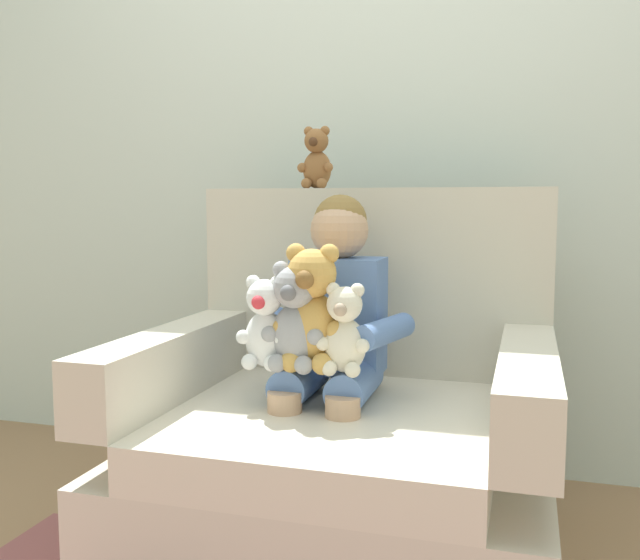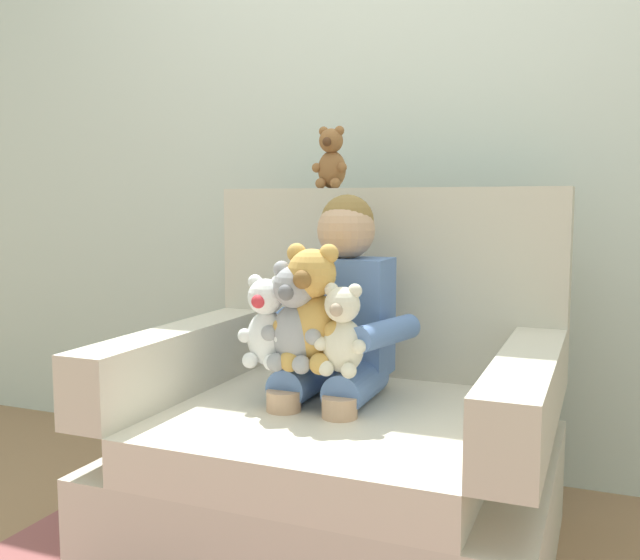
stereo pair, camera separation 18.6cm
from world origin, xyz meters
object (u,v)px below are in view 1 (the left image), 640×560
plush_cream (345,332)px  plush_white (265,325)px  plush_grey (295,320)px  armchair (345,439)px  plush_brown_on_backrest (317,160)px  seated_child (333,323)px  plush_honey (312,311)px

plush_cream → plush_white: plush_white is taller
plush_grey → plush_white: plush_grey is taller
armchair → plush_brown_on_backrest: bearing=118.6°
seated_child → plush_honey: seated_child is taller
armchair → plush_honey: size_ratio=3.32×
plush_brown_on_backrest → plush_cream: bearing=-62.6°
plush_white → plush_brown_on_backrest: (-0.00, 0.48, 0.47)m
plush_honey → plush_white: 0.14m
plush_cream → armchair: bearing=107.3°
plush_white → plush_brown_on_backrest: 0.68m
seated_child → plush_cream: seated_child is taller
seated_child → plush_honey: 0.15m
plush_white → plush_cream: bearing=-1.9°
armchair → plush_honey: armchair is taller
plush_grey → seated_child: bearing=68.4°
seated_child → plush_white: size_ratio=3.27×
plush_brown_on_backrest → seated_child: bearing=-62.7°
plush_honey → plush_grey: (-0.04, -0.02, -0.02)m
plush_brown_on_backrest → plush_grey: bearing=-77.0°
armchair → seated_child: bearing=147.5°
armchair → plush_cream: (0.03, -0.14, 0.34)m
armchair → plush_white: 0.41m
plush_honey → plush_white: size_ratio=1.35×
plush_honey → plush_brown_on_backrest: 0.65m
plush_grey → plush_brown_on_backrest: plush_brown_on_backrest is taller
plush_cream → plush_brown_on_backrest: plush_brown_on_backrest is taller
seated_child → plush_cream: 0.18m
plush_cream → plush_grey: size_ratio=0.82×
armchair → seated_child: 0.33m
plush_cream → plush_brown_on_backrest: bearing=118.9°
seated_child → plush_honey: bearing=-100.6°
seated_child → plush_cream: bearing=-67.9°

